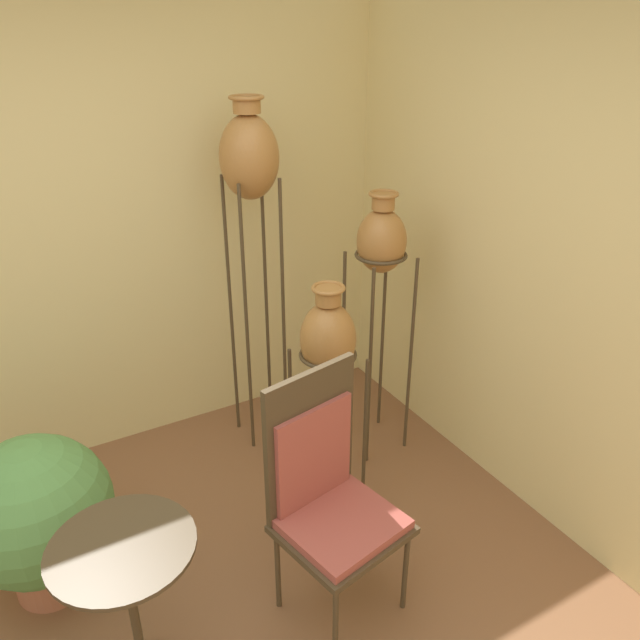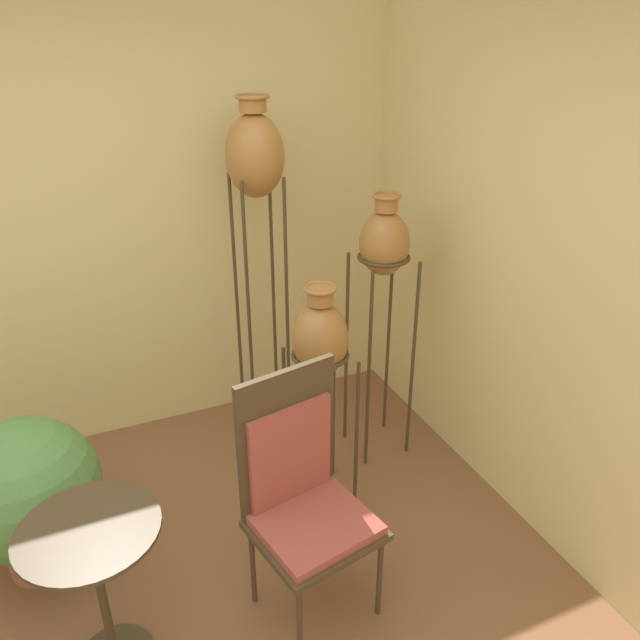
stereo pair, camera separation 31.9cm
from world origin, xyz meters
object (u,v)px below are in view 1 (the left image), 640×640
(vase_stand_medium, at_px, (381,247))
(vase_stand_short, at_px, (328,342))
(potted_plant, at_px, (37,515))
(chair, at_px, (328,489))
(side_table, at_px, (129,585))
(vase_stand_tall, at_px, (250,165))

(vase_stand_medium, relative_size, vase_stand_short, 1.25)
(potted_plant, bearing_deg, chair, -31.77)
(vase_stand_medium, height_order, side_table, vase_stand_medium)
(vase_stand_medium, bearing_deg, vase_stand_short, -150.29)
(vase_stand_short, relative_size, potted_plant, 1.59)
(chair, bearing_deg, vase_stand_tall, 66.43)
(vase_stand_short, bearing_deg, vase_stand_medium, 29.71)
(chair, distance_m, side_table, 0.85)
(vase_stand_medium, distance_m, vase_stand_short, 0.66)
(vase_stand_medium, height_order, chair, vase_stand_medium)
(vase_stand_tall, height_order, side_table, vase_stand_tall)
(side_table, bearing_deg, potted_plant, 110.02)
(side_table, bearing_deg, vase_stand_tall, 49.01)
(vase_stand_short, height_order, potted_plant, vase_stand_short)
(vase_stand_tall, distance_m, potted_plant, 1.97)
(vase_stand_tall, relative_size, potted_plant, 2.59)
(chair, xyz_separation_m, potted_plant, (-1.09, 0.68, -0.18))
(vase_stand_tall, height_order, chair, vase_stand_tall)
(vase_stand_tall, height_order, vase_stand_medium, vase_stand_tall)
(vase_stand_short, distance_m, potted_plant, 1.53)
(vase_stand_tall, relative_size, vase_stand_medium, 1.29)
(chair, height_order, potted_plant, chair)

